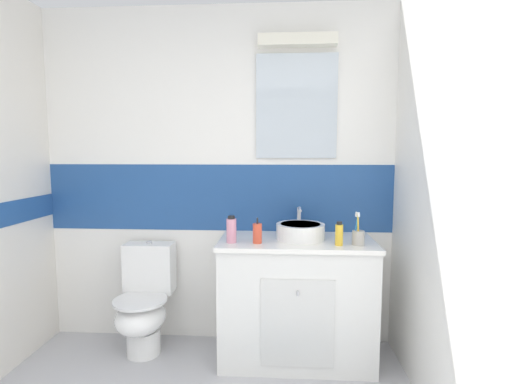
{
  "coord_description": "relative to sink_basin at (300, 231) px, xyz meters",
  "views": [
    {
      "loc": [
        0.47,
        -0.4,
        1.44
      ],
      "look_at": [
        0.32,
        1.99,
        1.19
      ],
      "focal_mm": 26.45,
      "sensor_mm": 36.0,
      "label": 1
    }
  ],
  "objects": [
    {
      "name": "wall_back_tiled",
      "position": [
        -0.6,
        0.3,
        0.35
      ],
      "size": [
        3.2,
        0.2,
        2.5
      ],
      "color": "white",
      "rests_on": "ground_plane"
    },
    {
      "name": "soap_dispenser",
      "position": [
        -0.29,
        -0.14,
        0.01
      ],
      "size": [
        0.06,
        0.06,
        0.17
      ],
      "color": "#D84C33",
      "rests_on": "vanity_cabinet"
    },
    {
      "name": "sink_basin",
      "position": [
        0.0,
        0.0,
        0.0
      ],
      "size": [
        0.33,
        0.37,
        0.2
      ],
      "color": "white",
      "rests_on": "vanity_cabinet"
    },
    {
      "name": "deodorant_spray_can",
      "position": [
        0.24,
        -0.16,
        0.02
      ],
      "size": [
        0.05,
        0.05,
        0.15
      ],
      "color": "yellow",
      "rests_on": "vanity_cabinet"
    },
    {
      "name": "toothbrush_cup",
      "position": [
        0.36,
        -0.15,
        -0.0
      ],
      "size": [
        0.08,
        0.08,
        0.21
      ],
      "color": "#B2ADA3",
      "rests_on": "vanity_cabinet"
    },
    {
      "name": "toilet",
      "position": [
        -1.11,
        0.01,
        -0.54
      ],
      "size": [
        0.37,
        0.5,
        0.78
      ],
      "color": "white",
      "rests_on": "ground_plane"
    },
    {
      "name": "vanity_cabinet",
      "position": [
        -0.03,
        -0.01,
        -0.48
      ],
      "size": [
        1.05,
        0.55,
        0.85
      ],
      "color": "silver",
      "rests_on": "ground_plane"
    },
    {
      "name": "wall_right_plain",
      "position": [
        0.74,
        -0.95,
        0.34
      ],
      "size": [
        0.1,
        3.48,
        2.5
      ],
      "primitive_type": "cube",
      "color": "white",
      "rests_on": "ground_plane"
    },
    {
      "name": "mouthwash_bottle",
      "position": [
        -0.46,
        -0.13,
        0.03
      ],
      "size": [
        0.07,
        0.07,
        0.18
      ],
      "color": "pink",
      "rests_on": "vanity_cabinet"
    }
  ]
}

